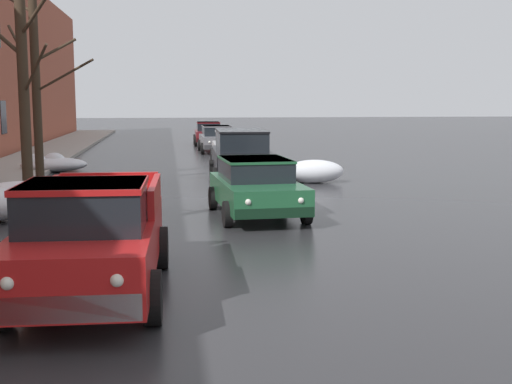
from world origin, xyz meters
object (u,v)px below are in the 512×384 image
object	(u,v)px
bare_tree_mid_block	(22,80)
sedan_maroon_at_far_intersection	(208,133)
sedan_grey_queued_behind_truck	(217,138)
bare_tree_far_down_block	(37,86)
sedan_green_parked_kerbside_close	(256,186)
sedan_white_parked_far_down_block	(233,146)
suv_black_parked_kerbside_mid	(241,154)
pickup_truck_red_approaching_near_lane	(91,238)

from	to	relation	value
bare_tree_mid_block	sedan_maroon_at_far_intersection	distance (m)	22.09
sedan_grey_queued_behind_truck	bare_tree_far_down_block	bearing A→B (deg)	-117.87
sedan_green_parked_kerbside_close	sedan_maroon_at_far_intersection	world-z (taller)	same
sedan_white_parked_far_down_block	sedan_green_parked_kerbside_close	bearing A→B (deg)	-93.10
bare_tree_mid_block	sedan_maroon_at_far_intersection	bearing A→B (deg)	71.87
sedan_white_parked_far_down_block	bare_tree_mid_block	bearing A→B (deg)	-129.43
bare_tree_mid_block	sedan_grey_queued_behind_truck	bearing A→B (deg)	65.29
sedan_white_parked_far_down_block	sedan_maroon_at_far_intersection	distance (m)	12.11
bare_tree_mid_block	bare_tree_far_down_block	size ratio (longest dim) A/B	0.99
bare_tree_far_down_block	sedan_grey_queued_behind_truck	bearing A→B (deg)	62.13
sedan_white_parked_far_down_block	sedan_grey_queued_behind_truck	size ratio (longest dim) A/B	0.95
sedan_maroon_at_far_intersection	bare_tree_mid_block	bearing A→B (deg)	-108.13
suv_black_parked_kerbside_mid	sedan_maroon_at_far_intersection	world-z (taller)	suv_black_parked_kerbside_mid
bare_tree_far_down_block	sedan_green_parked_kerbside_close	world-z (taller)	bare_tree_far_down_block
bare_tree_far_down_block	sedan_green_parked_kerbside_close	bearing A→B (deg)	-47.50
bare_tree_far_down_block	pickup_truck_red_approaching_near_lane	distance (m)	13.99
bare_tree_mid_block	sedan_grey_queued_behind_truck	world-z (taller)	bare_tree_mid_block
suv_black_parked_kerbside_mid	sedan_maroon_at_far_intersection	bearing A→B (deg)	89.88
bare_tree_far_down_block	sedan_maroon_at_far_intersection	bearing A→B (deg)	70.16
bare_tree_mid_block	sedan_white_parked_far_down_block	size ratio (longest dim) A/B	1.64
suv_black_parked_kerbside_mid	sedan_grey_queued_behind_truck	distance (m)	13.40
pickup_truck_red_approaching_near_lane	sedan_green_parked_kerbside_close	world-z (taller)	pickup_truck_red_approaching_near_lane
pickup_truck_red_approaching_near_lane	sedan_grey_queued_behind_truck	distance (m)	26.70
sedan_green_parked_kerbside_close	sedan_white_parked_far_down_block	world-z (taller)	same
bare_tree_far_down_block	sedan_white_parked_far_down_block	size ratio (longest dim) A/B	1.66
bare_tree_mid_block	bare_tree_far_down_block	xyz separation A→B (m)	(0.04, 2.03, -0.15)
bare_tree_mid_block	suv_black_parked_kerbside_mid	bearing A→B (deg)	13.66
bare_tree_far_down_block	sedan_white_parked_far_down_block	bearing A→B (deg)	43.18
pickup_truck_red_approaching_near_lane	sedan_maroon_at_far_intersection	xyz separation A→B (m)	(3.65, 32.22, -0.13)
sedan_white_parked_far_down_block	pickup_truck_red_approaching_near_lane	bearing A→B (deg)	-101.25
pickup_truck_red_approaching_near_lane	sedan_maroon_at_far_intersection	bearing A→B (deg)	83.54
suv_black_parked_kerbside_mid	bare_tree_far_down_block	bearing A→B (deg)	176.79
sedan_grey_queued_behind_truck	sedan_green_parked_kerbside_close	bearing A→B (deg)	-91.40
suv_black_parked_kerbside_mid	sedan_white_parked_far_down_block	xyz separation A→B (m)	(0.39, 7.08, -0.24)
sedan_green_parked_kerbside_close	sedan_grey_queued_behind_truck	world-z (taller)	same
sedan_green_parked_kerbside_close	suv_black_parked_kerbside_mid	size ratio (longest dim) A/B	0.94
pickup_truck_red_approaching_near_lane	suv_black_parked_kerbside_mid	bearing A→B (deg)	74.54
pickup_truck_red_approaching_near_lane	sedan_green_parked_kerbside_close	xyz separation A→B (m)	(3.26, 6.43, -0.13)
suv_black_parked_kerbside_mid	sedan_maroon_at_far_intersection	distance (m)	19.19
sedan_green_parked_kerbside_close	sedan_grey_queued_behind_truck	size ratio (longest dim) A/B	1.00
sedan_grey_queued_behind_truck	sedan_maroon_at_far_intersection	world-z (taller)	same
bare_tree_mid_block	pickup_truck_red_approaching_near_lane	xyz separation A→B (m)	(3.18, -11.39, -2.56)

